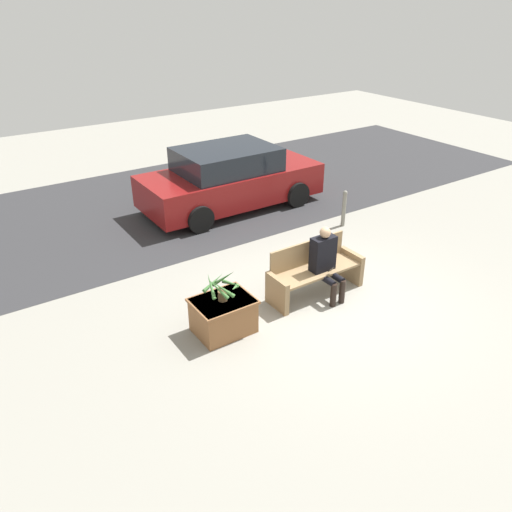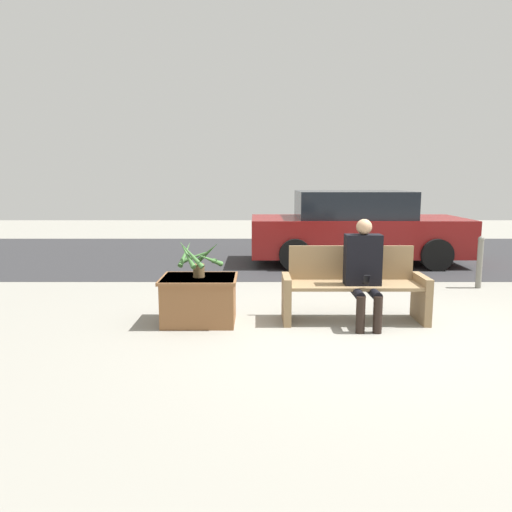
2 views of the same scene
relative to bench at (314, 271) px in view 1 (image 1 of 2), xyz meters
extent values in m
plane|color=gray|center=(0.10, -0.48, -0.42)|extent=(30.00, 30.00, 0.00)
cube|color=#2D2D30|center=(0.10, 5.26, -0.42)|extent=(20.00, 6.00, 0.01)
cube|color=#8C704C|center=(-0.83, -0.06, -0.14)|extent=(0.09, 0.57, 0.57)
cube|color=#8C704C|center=(0.83, -0.06, -0.14)|extent=(0.09, 0.57, 0.57)
cube|color=#8C704C|center=(0.00, -0.06, 0.03)|extent=(1.57, 0.52, 0.04)
cube|color=#8C704C|center=(0.00, 0.20, 0.26)|extent=(1.57, 0.04, 0.43)
cube|color=black|center=(0.08, -0.10, 0.35)|extent=(0.43, 0.22, 0.61)
sphere|color=tan|center=(0.08, -0.12, 0.75)|extent=(0.19, 0.19, 0.19)
cylinder|color=black|center=(-0.01, -0.32, -0.01)|extent=(0.11, 0.43, 0.11)
cylinder|color=black|center=(0.18, -0.32, -0.01)|extent=(0.11, 0.43, 0.11)
cylinder|color=black|center=(-0.01, -0.54, -0.21)|extent=(0.10, 0.10, 0.43)
cylinder|color=black|center=(0.18, -0.54, -0.21)|extent=(0.10, 0.10, 0.43)
cube|color=black|center=(0.08, -0.33, 0.15)|extent=(0.07, 0.09, 0.12)
cube|color=brown|center=(-1.89, -0.12, -0.14)|extent=(0.86, 0.66, 0.57)
cube|color=brown|center=(-1.89, -0.12, 0.12)|extent=(0.91, 0.71, 0.04)
cylinder|color=brown|center=(-1.89, -0.12, 0.22)|extent=(0.14, 0.14, 0.16)
cone|color=#427538|center=(-1.69, -0.08, 0.34)|extent=(0.15, 0.42, 0.14)
cone|color=#427538|center=(-1.79, 0.01, 0.43)|extent=(0.33, 0.27, 0.30)
cone|color=#427538|center=(-1.94, 0.07, 0.37)|extent=(0.42, 0.15, 0.20)
cone|color=#427538|center=(-2.06, -0.08, 0.42)|extent=(0.15, 0.38, 0.29)
cone|color=#427538|center=(-2.02, -0.21, 0.44)|extent=(0.26, 0.32, 0.32)
cone|color=#427538|center=(-1.96, -0.26, 0.44)|extent=(0.34, 0.22, 0.32)
cone|color=#427538|center=(-1.75, -0.25, 0.38)|extent=(0.32, 0.34, 0.22)
cube|color=maroon|center=(0.87, 4.18, 0.15)|extent=(4.32, 1.80, 0.74)
cube|color=black|center=(0.77, 4.18, 0.79)|extent=(2.24, 1.66, 0.54)
cylinder|color=black|center=(2.21, 3.28, -0.12)|extent=(0.61, 0.18, 0.61)
cylinder|color=black|center=(2.21, 5.08, -0.12)|extent=(0.61, 0.18, 0.61)
cylinder|color=black|center=(-0.46, 3.28, -0.12)|extent=(0.61, 0.18, 0.61)
cylinder|color=black|center=(-0.46, 5.08, -0.12)|extent=(0.61, 0.18, 0.61)
cylinder|color=slate|center=(2.36, 1.81, -0.04)|extent=(0.09, 0.09, 0.76)
sphere|color=slate|center=(2.36, 1.81, 0.36)|extent=(0.10, 0.10, 0.10)
camera|label=1|loc=(-5.00, -5.65, 4.25)|focal=35.00mm
camera|label=2|loc=(-1.20, -6.02, 1.33)|focal=35.00mm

